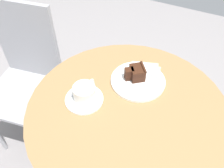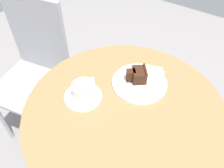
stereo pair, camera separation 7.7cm
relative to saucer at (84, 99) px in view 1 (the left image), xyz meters
name	(u,v)px [view 1 (the left image)]	position (x,y,z in m)	size (l,w,h in m)	color
cafe_table	(127,124)	(0.04, -0.18, -0.12)	(0.80, 0.80, 0.73)	olive
saucer	(84,99)	(0.00, 0.00, 0.00)	(0.15, 0.15, 0.01)	white
coffee_cup	(85,92)	(0.00, 0.00, 0.04)	(0.12, 0.09, 0.07)	white
teaspoon	(85,90)	(0.04, 0.02, 0.01)	(0.10, 0.06, 0.00)	silver
cake_plate	(138,81)	(0.19, -0.16, 0.00)	(0.23, 0.23, 0.01)	white
cake_slice	(136,73)	(0.20, -0.14, 0.04)	(0.09, 0.09, 0.06)	#381E14
fork	(153,76)	(0.24, -0.21, 0.01)	(0.05, 0.14, 0.00)	silver
napkin	(144,73)	(0.25, -0.16, 0.00)	(0.17, 0.16, 0.00)	beige
cafe_chair	(26,71)	(0.16, 0.50, -0.19)	(0.44, 0.44, 0.92)	#9E9EA3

